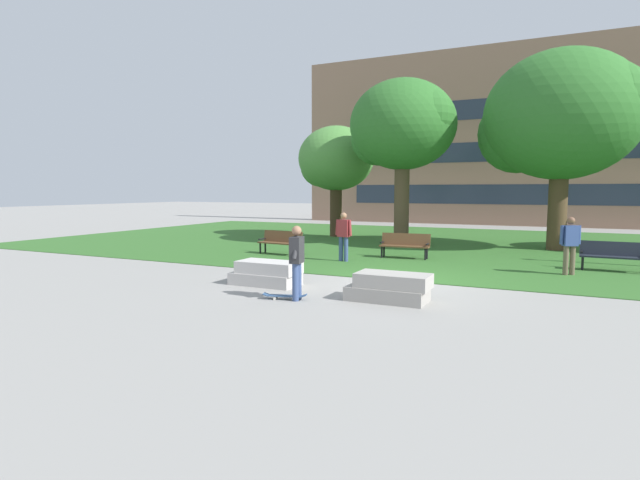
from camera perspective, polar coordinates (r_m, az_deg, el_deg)
ground_plane at (r=13.99m, az=9.04°, el=-4.69°), size 140.00×140.00×0.00m
grass_lawn at (r=23.65m, az=15.98°, el=-0.56°), size 40.00×20.00×0.02m
concrete_block_center at (r=13.33m, az=-6.09°, el=-3.83°), size 1.84×0.90×0.64m
concrete_block_left at (r=11.46m, az=7.98°, el=-5.42°), size 1.87×0.90×0.64m
person_skateboarder at (r=11.36m, az=-2.67°, el=-2.10°), size 0.30×0.61×1.71m
skateboard at (r=11.59m, az=-4.03°, el=-6.38°), size 1.03×0.48×0.14m
park_bench_near_left at (r=17.84m, az=30.41°, el=-1.41°), size 1.81×0.58×0.90m
park_bench_near_right at (r=18.56m, az=9.68°, el=-0.45°), size 1.83×0.63×0.90m
park_bench_far_left at (r=19.44m, az=-4.53°, el=-0.11°), size 1.85×0.73×0.90m
tree_far_left at (r=26.90m, az=1.76°, el=9.14°), size 4.22×4.02×5.87m
tree_far_right at (r=23.14m, az=25.71°, el=12.51°), size 6.47×6.16×8.15m
tree_near_left at (r=23.27m, az=9.32°, el=12.65°), size 4.99×4.76×7.44m
person_bystander_near_lawn at (r=16.37m, az=26.67°, el=-0.24°), size 0.60×0.40×1.71m
person_bystander_far_lawn at (r=17.46m, az=2.71°, el=0.70°), size 0.66×0.27×1.71m
building_facade_distant at (r=37.97m, az=21.97°, el=11.03°), size 31.95×1.03×12.58m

